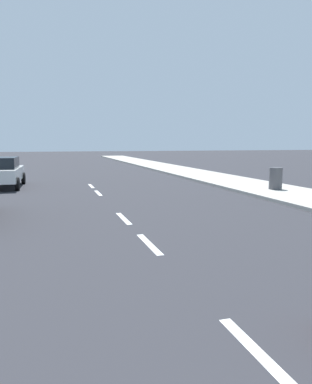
% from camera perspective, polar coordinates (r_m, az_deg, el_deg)
% --- Properties ---
extents(ground_plane, '(160.00, 160.00, 0.00)m').
position_cam_1_polar(ground_plane, '(18.99, -9.74, 0.60)').
color(ground_plane, '#2D2D33').
extents(sidewalk_strip, '(3.60, 80.00, 0.14)m').
position_cam_1_polar(sidewalk_strip, '(23.19, 9.72, 2.04)').
color(sidewalk_strip, '#B2ADA3').
rests_on(sidewalk_strip, ground).
extents(lane_stripe_1, '(0.16, 1.80, 0.01)m').
position_cam_1_polar(lane_stripe_1, '(4.50, 16.26, -23.47)').
color(lane_stripe_1, white).
rests_on(lane_stripe_1, ground).
extents(lane_stripe_2, '(0.16, 1.80, 0.01)m').
position_cam_1_polar(lane_stripe_2, '(8.49, -1.08, -8.08)').
color(lane_stripe_2, white).
rests_on(lane_stripe_2, ground).
extents(lane_stripe_3, '(0.16, 1.80, 0.01)m').
position_cam_1_polar(lane_stripe_3, '(11.31, -5.07, -4.10)').
color(lane_stripe_3, white).
rests_on(lane_stripe_3, ground).
extents(lane_stripe_4, '(0.16, 1.80, 0.01)m').
position_cam_1_polar(lane_stripe_4, '(17.09, -8.99, -0.15)').
color(lane_stripe_4, white).
rests_on(lane_stripe_4, ground).
extents(lane_stripe_5, '(0.16, 1.80, 0.01)m').
position_cam_1_polar(lane_stripe_5, '(19.89, -10.05, 0.92)').
color(lane_stripe_5, white).
rests_on(lane_stripe_5, ground).
extents(parked_car_white, '(2.13, 4.42, 1.57)m').
position_cam_1_polar(parked_car_white, '(20.50, -22.96, 2.97)').
color(parked_car_white, white).
rests_on(parked_car_white, ground).
extents(trash_bin_far, '(0.60, 0.60, 1.02)m').
position_cam_1_polar(trash_bin_far, '(18.02, 18.11, 2.02)').
color(trash_bin_far, '#47474C').
rests_on(trash_bin_far, sidewalk_strip).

